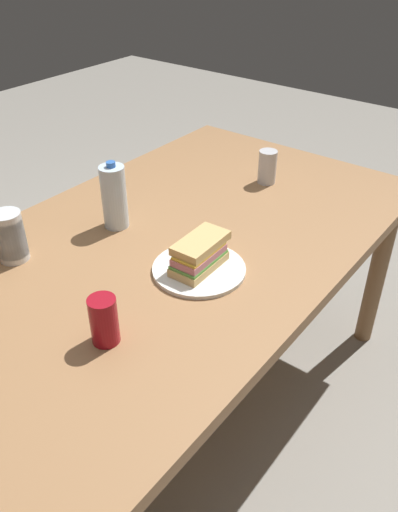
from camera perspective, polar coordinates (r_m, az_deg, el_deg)
The scene contains 8 objects.
ground_plane at distance 2.05m, azimuth -3.72°, elevation -16.64°, with size 8.00×8.00×0.00m, color gray.
dining_table at distance 1.59m, azimuth -4.58°, elevation -1.40°, with size 1.85×1.01×0.74m.
paper_plate at distance 1.44m, azimuth 0.00°, elevation -1.45°, with size 0.26×0.26×0.01m, color white.
sandwich at distance 1.42m, azimuth 0.03°, elevation 0.19°, with size 0.18×0.10×0.08m.
soda_can_red at distance 1.21m, azimuth -10.41°, elevation -6.98°, with size 0.07×0.07×0.12m, color maroon.
water_bottle_tall at distance 1.63m, azimuth -9.31°, elevation 6.45°, with size 0.08×0.08×0.22m.
plastic_cup_stack at distance 1.55m, azimuth -20.05°, elevation 2.03°, with size 0.08×0.08×0.15m.
soda_can_silver at distance 1.92m, azimuth 7.52°, elevation 9.69°, with size 0.07×0.07×0.12m, color silver.
Camera 1 is at (-0.95, -0.89, 1.58)m, focal length 36.37 mm.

